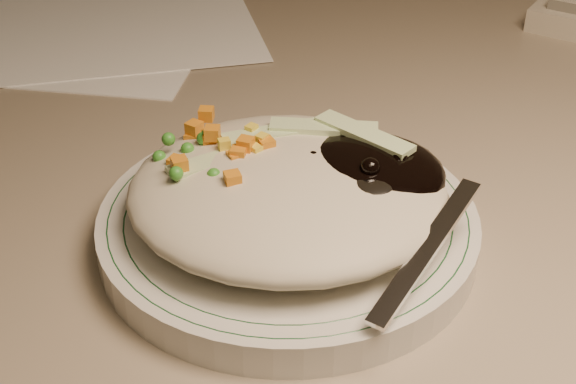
{
  "coord_description": "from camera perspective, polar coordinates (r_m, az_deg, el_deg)",
  "views": [
    {
      "loc": [
        -0.08,
        0.8,
        1.05
      ],
      "look_at": [
        -0.1,
        1.2,
        0.78
      ],
      "focal_mm": 50.0,
      "sensor_mm": 36.0,
      "label": 1
    }
  ],
  "objects": [
    {
      "name": "desk",
      "position": [
        0.78,
        8.57,
        -7.23
      ],
      "size": [
        1.4,
        0.7,
        0.74
      ],
      "color": "gray",
      "rests_on": "ground"
    },
    {
      "name": "plate",
      "position": [
        0.5,
        0.0,
        -2.47
      ],
      "size": [
        0.23,
        0.23,
        0.02
      ],
      "primitive_type": "cylinder",
      "color": "silver",
      "rests_on": "desk"
    },
    {
      "name": "plate_rim",
      "position": [
        0.49,
        0.0,
        -1.54
      ],
      "size": [
        0.22,
        0.22,
        0.0
      ],
      "color": "#144723",
      "rests_on": "plate"
    },
    {
      "name": "meal",
      "position": [
        0.48,
        0.51,
        0.49
      ],
      "size": [
        0.21,
        0.19,
        0.05
      ],
      "color": "#BDB499",
      "rests_on": "plate"
    },
    {
      "name": "papers",
      "position": [
        0.82,
        -14.83,
        10.74
      ],
      "size": [
        0.38,
        0.29,
        0.0
      ],
      "color": "white",
      "rests_on": "desk"
    }
  ]
}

